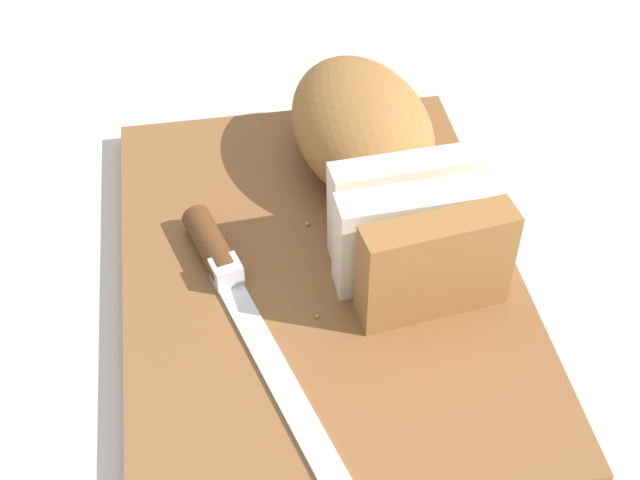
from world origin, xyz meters
TOP-DOWN VIEW (x-y plane):
  - ground_plane at (0.00, 0.00)m, footprint 3.00×3.00m
  - cutting_board at (0.00, 0.00)m, footprint 0.43×0.32m
  - bread_loaf at (-0.07, 0.06)m, footprint 0.28×0.13m
  - bread_knife at (0.00, -0.07)m, footprint 0.27×0.08m
  - crumb_near_knife at (0.02, 0.06)m, footprint 0.01×0.01m
  - crumb_near_loaf at (0.05, -0.01)m, footprint 0.00×0.00m
  - crumb_stray_left at (-0.05, -0.00)m, footprint 0.00×0.00m

SIDE VIEW (x-z plane):
  - ground_plane at x=0.00m, z-range 0.00..0.00m
  - cutting_board at x=0.00m, z-range 0.00..0.02m
  - crumb_near_loaf at x=0.05m, z-range 0.02..0.02m
  - crumb_stray_left at x=-0.05m, z-range 0.02..0.02m
  - crumb_near_knife at x=0.02m, z-range 0.02..0.02m
  - bread_knife at x=0.00m, z-range 0.02..0.04m
  - bread_loaf at x=-0.07m, z-range 0.02..0.10m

